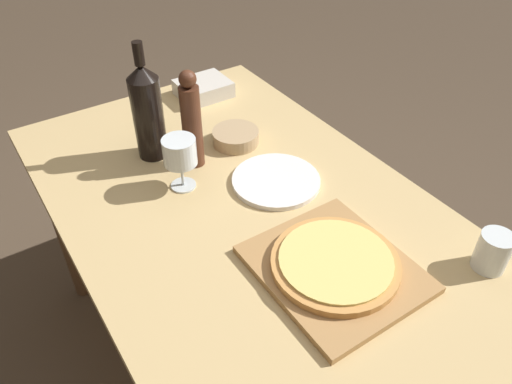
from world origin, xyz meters
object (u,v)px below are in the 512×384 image
(pizza, at_px, (335,262))
(small_bowl, at_px, (236,137))
(pepper_mill, at_px, (192,122))
(wine_glass, at_px, (180,153))
(wine_bottle, at_px, (147,111))

(pizza, distance_m, small_bowl, 0.57)
(pepper_mill, height_order, wine_glass, pepper_mill)
(small_bowl, bearing_deg, pizza, -99.00)
(pepper_mill, relative_size, wine_glass, 1.92)
(wine_bottle, xyz_separation_m, pepper_mill, (0.08, -0.11, -0.01))
(wine_bottle, distance_m, wine_glass, 0.19)
(pizza, height_order, small_bowl, pizza)
(pizza, relative_size, wine_glass, 1.92)
(pizza, bearing_deg, wine_glass, 106.90)
(wine_bottle, bearing_deg, pepper_mill, -52.88)
(wine_glass, bearing_deg, wine_bottle, 91.02)
(pepper_mill, relative_size, small_bowl, 2.03)
(wine_bottle, height_order, small_bowl, wine_bottle)
(pepper_mill, bearing_deg, wine_bottle, 127.12)
(pizza, xyz_separation_m, wine_bottle, (-0.14, 0.64, 0.11))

